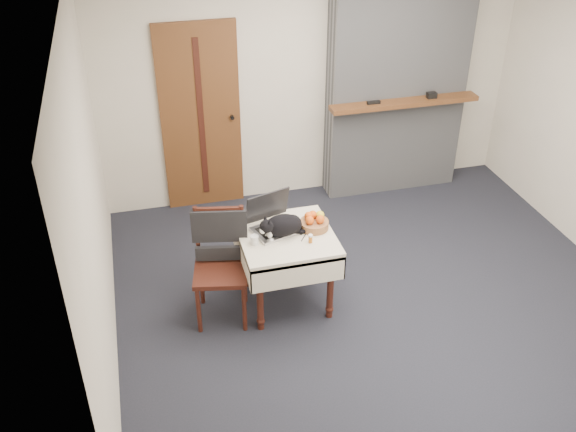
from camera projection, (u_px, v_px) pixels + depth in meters
name	position (u px, v px, depth m)	size (l,w,h in m)	color
ground	(372.00, 293.00, 5.77)	(4.50, 4.50, 0.00)	black
room_shell	(367.00, 88.00, 5.22)	(4.52, 4.01, 2.61)	beige
door	(201.00, 119.00, 6.61)	(0.82, 0.10, 2.00)	brown
chimney	(398.00, 77.00, 6.80)	(1.62, 0.48, 2.60)	gray
side_table	(286.00, 246.00, 5.37)	(0.78, 0.78, 0.70)	#3A1710
laptop	(273.00, 220.00, 5.37)	(0.48, 0.45, 0.30)	#B7B7BC
cat	(284.00, 226.00, 5.25)	(0.47, 0.27, 0.22)	black
cream_jar	(255.00, 240.00, 5.18)	(0.07, 0.07, 0.08)	silver
pill_bottle	(310.00, 238.00, 5.19)	(0.04, 0.04, 0.08)	#A15513
fruit_basket	(314.00, 222.00, 5.37)	(0.24, 0.24, 0.14)	#94653B
desk_clutter	(305.00, 231.00, 5.35)	(0.13, 0.01, 0.01)	black
chair	(220.00, 249.00, 5.26)	(0.52, 0.51, 0.98)	#3A1710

